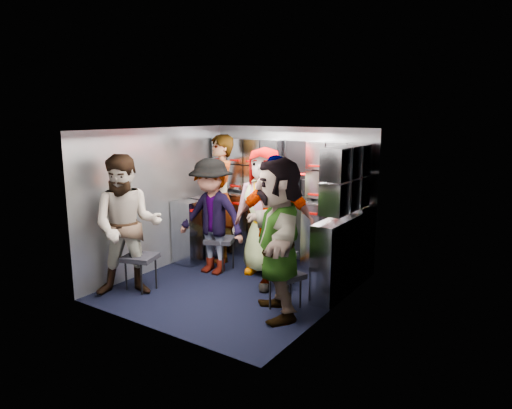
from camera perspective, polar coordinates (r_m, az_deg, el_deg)
The scene contains 29 objects.
floor at distance 6.29m, azimuth -2.62°, elevation -10.16°, with size 3.00×3.00×0.00m, color black.
wall_back at distance 7.22m, azimuth 4.37°, elevation 1.32°, with size 2.80×0.04×2.10m, color gray.
wall_left at distance 6.89m, azimuth -12.12°, elevation 0.61°, with size 0.04×3.00×2.10m, color gray.
wall_right at distance 5.29m, azimuth 9.59°, elevation -2.53°, with size 0.04×3.00×2.10m, color gray.
ceiling at distance 5.85m, azimuth -2.81°, elevation 9.34°, with size 2.80×3.00×0.02m, color silver.
cart_bank_back at distance 7.16m, azimuth 3.48°, elevation -3.30°, with size 2.68×0.38×0.99m, color #8E939C.
cart_bank_left at distance 7.26m, azimuth -7.61°, elevation -3.17°, with size 0.38×0.76×0.99m, color #8E939C.
counter at distance 7.05m, azimuth 3.53°, elevation 0.79°, with size 2.68×0.42×0.03m, color #AEB0B5.
locker_bank_back at distance 7.03m, azimuth 3.82°, elevation 4.68°, with size 2.68×0.28×0.82m, color #8E939C.
locker_bank_right at distance 5.90m, azimuth 11.21°, elevation 3.20°, with size 0.28×1.00×0.82m, color #8E939C.
right_cabinet at distance 6.03m, azimuth 10.48°, elevation -6.26°, with size 0.28×1.20×1.00m, color #8E939C.
coffee_niche at distance 6.99m, azimuth 5.35°, elevation 4.46°, with size 0.46×0.16×0.84m, color black, non-canonical shape.
red_latch_strip at distance 6.90m, azimuth 2.68°, elevation -0.56°, with size 2.60×0.02×0.03m, color #A40401.
jump_seat_near_left at distance 6.23m, azimuth -14.27°, elevation -6.64°, with size 0.50×0.49×0.47m.
jump_seat_mid_left at distance 6.84m, azimuth -4.55°, elevation -4.62°, with size 0.53×0.52×0.48m.
jump_seat_center at distance 6.85m, azimuth 1.83°, elevation -4.89°, with size 0.48×0.47×0.44m.
jump_seat_mid_right at distance 6.23m, azimuth 3.15°, elevation -6.54°, with size 0.43×0.42×0.44m.
jump_seat_near_right at distance 5.48m, azimuth 3.71°, elevation -9.03°, with size 0.47×0.46×0.45m.
attendant_standing at distance 7.16m, azimuth -4.46°, elevation 0.77°, with size 0.72×0.48×1.99m, color black.
attendant_arc_a at distance 5.98m, azimuth -15.77°, elevation -2.61°, with size 0.88×0.69×1.81m, color black.
attendant_arc_b at distance 6.60m, azimuth -5.58°, elevation -1.52°, with size 1.09×0.62×1.68m, color black.
attendant_arc_c at distance 6.57m, azimuth 1.03°, elevation -0.82°, with size 0.90×0.58×1.84m, color black.
attendant_arc_d at distance 5.94m, azimuth 2.32°, elevation -2.38°, with size 1.05×0.44×1.79m, color black.
attendant_arc_e at distance 5.17m, azimuth 2.78°, elevation -4.21°, with size 1.70×0.54×1.83m, color black.
bottle_left at distance 7.14m, azimuth 1.23°, elevation 2.14°, with size 0.06×0.06×0.26m, color white.
bottle_mid at distance 6.87m, azimuth 4.97°, elevation 1.70°, with size 0.07×0.07×0.25m, color white.
bottle_right at distance 6.54m, azimuth 10.89°, elevation 1.01°, with size 0.06×0.06×0.25m, color white.
cup_left at distance 7.25m, azimuth -0.11°, elevation 1.63°, with size 0.08×0.08×0.10m, color tan.
cup_right at distance 6.45m, azimuth 12.89°, elevation 0.12°, with size 0.08×0.08×0.10m, color tan.
Camera 1 is at (3.48, -4.70, 2.31)m, focal length 32.00 mm.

